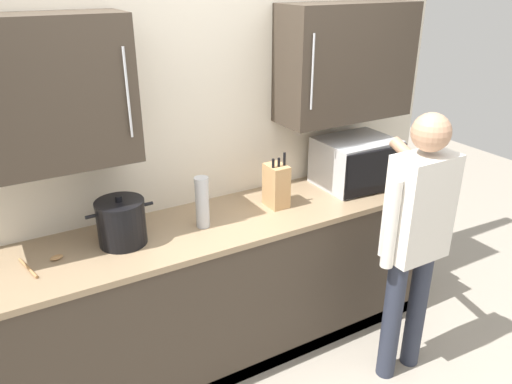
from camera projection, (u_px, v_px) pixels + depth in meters
name	position (u px, v px, depth m)	size (l,w,h in m)	color
back_wall_tiled	(205.00, 126.00, 2.91)	(3.42, 0.44, 2.56)	beige
counter_unit	(231.00, 287.00, 3.07)	(2.68, 0.62, 0.95)	#3D3328
microwave_oven	(354.00, 163.00, 3.27)	(0.48, 0.42, 0.31)	#B7BABF
thermos_flask	(202.00, 202.00, 2.73)	(0.08, 0.08, 0.29)	#B7BABF
knife_block	(276.00, 185.00, 2.98)	(0.11, 0.15, 0.34)	tan
stock_pot	(121.00, 222.00, 2.57)	(0.35, 0.25, 0.27)	black
wooden_spoon	(43.00, 262.00, 2.42)	(0.20, 0.21, 0.02)	#A37547
person_figure	(416.00, 230.00, 2.72)	(0.44, 0.50, 1.61)	#282D3D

